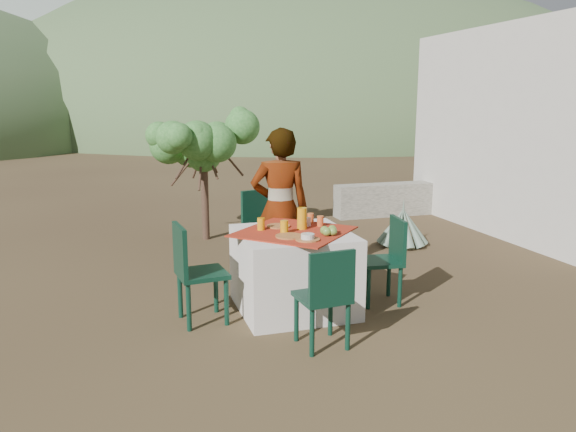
# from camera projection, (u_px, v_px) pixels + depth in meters

# --- Properties ---
(ground) EXTENTS (160.00, 160.00, 0.00)m
(ground) POSITION_uv_depth(u_px,v_px,m) (249.00, 300.00, 5.57)
(ground) COLOR #352518
(ground) RESTS_ON ground
(table) EXTENTS (1.30, 1.30, 0.76)m
(table) POSITION_uv_depth(u_px,v_px,m) (294.00, 270.00, 5.27)
(table) COLOR silver
(table) RESTS_ON ground
(chair_far) EXTENTS (0.56, 0.56, 0.97)m
(chair_far) POSITION_uv_depth(u_px,v_px,m) (265.00, 229.00, 6.25)
(chair_far) COLOR black
(chair_far) RESTS_ON ground
(chair_near) EXTENTS (0.42, 0.42, 0.83)m
(chair_near) POSITION_uv_depth(u_px,v_px,m) (326.00, 294.00, 4.40)
(chair_near) COLOR black
(chair_near) RESTS_ON ground
(chair_left) EXTENTS (0.46, 0.46, 0.90)m
(chair_left) POSITION_uv_depth(u_px,v_px,m) (193.00, 269.00, 4.92)
(chair_left) COLOR black
(chair_left) RESTS_ON ground
(chair_right) EXTENTS (0.43, 0.43, 0.84)m
(chair_right) POSITION_uv_depth(u_px,v_px,m) (387.00, 256.00, 5.44)
(chair_right) COLOR black
(chair_right) RESTS_ON ground
(person) EXTENTS (0.67, 0.49, 1.68)m
(person) POSITION_uv_depth(u_px,v_px,m) (280.00, 208.00, 5.88)
(person) COLOR #8C6651
(person) RESTS_ON ground
(shrub_tree) EXTENTS (1.37, 1.35, 1.62)m
(shrub_tree) POSITION_uv_depth(u_px,v_px,m) (207.00, 149.00, 7.83)
(shrub_tree) COLOR #4E3627
(shrub_tree) RESTS_ON ground
(agave) EXTENTS (0.70, 0.70, 0.74)m
(agave) POSITION_uv_depth(u_px,v_px,m) (403.00, 228.00, 7.63)
(agave) COLOR slate
(agave) RESTS_ON ground
(stone_wall) EXTENTS (2.60, 0.35, 0.55)m
(stone_wall) POSITION_uv_depth(u_px,v_px,m) (407.00, 198.00, 9.73)
(stone_wall) COLOR gray
(stone_wall) RESTS_ON ground
(hill_near_right) EXTENTS (48.00, 48.00, 20.00)m
(hill_near_right) POSITION_uv_depth(u_px,v_px,m) (295.00, 126.00, 42.72)
(hill_near_right) COLOR #3D5932
(hill_near_right) RESTS_ON ground
(hill_far_center) EXTENTS (60.00, 60.00, 24.00)m
(hill_far_center) POSITION_uv_depth(u_px,v_px,m) (83.00, 121.00, 53.12)
(hill_far_center) COLOR slate
(hill_far_center) RESTS_ON ground
(hill_far_right) EXTENTS (36.00, 36.00, 14.00)m
(hill_far_right) POSITION_uv_depth(u_px,v_px,m) (416.00, 120.00, 56.66)
(hill_far_right) COLOR slate
(hill_far_right) RESTS_ON ground
(plate_far) EXTENTS (0.23, 0.23, 0.01)m
(plate_far) POSITION_uv_depth(u_px,v_px,m) (278.00, 226.00, 5.36)
(plate_far) COLOR brown
(plate_far) RESTS_ON table
(plate_near) EXTENTS (0.24, 0.24, 0.01)m
(plate_near) POSITION_uv_depth(u_px,v_px,m) (289.00, 236.00, 4.97)
(plate_near) COLOR brown
(plate_near) RESTS_ON table
(glass_far) EXTENTS (0.07, 0.07, 0.11)m
(glass_far) POSITION_uv_depth(u_px,v_px,m) (261.00, 224.00, 5.22)
(glass_far) COLOR orange
(glass_far) RESTS_ON table
(glass_near) EXTENTS (0.07, 0.07, 0.12)m
(glass_near) POSITION_uv_depth(u_px,v_px,m) (284.00, 227.00, 5.09)
(glass_near) COLOR orange
(glass_near) RESTS_ON table
(juice_pitcher) EXTENTS (0.09, 0.09, 0.20)m
(juice_pitcher) POSITION_uv_depth(u_px,v_px,m) (302.00, 218.00, 5.25)
(juice_pitcher) COLOR orange
(juice_pitcher) RESTS_ON table
(bowl_plate) EXTENTS (0.22, 0.22, 0.01)m
(bowl_plate) POSITION_uv_depth(u_px,v_px,m) (308.00, 239.00, 4.85)
(bowl_plate) COLOR brown
(bowl_plate) RESTS_ON table
(white_bowl) EXTENTS (0.12, 0.12, 0.04)m
(white_bowl) POSITION_uv_depth(u_px,v_px,m) (308.00, 236.00, 4.85)
(white_bowl) COLOR silver
(white_bowl) RESTS_ON bowl_plate
(jar_left) EXTENTS (0.06, 0.06, 0.10)m
(jar_left) POSITION_uv_depth(u_px,v_px,m) (320.00, 221.00, 5.38)
(jar_left) COLOR #CF5524
(jar_left) RESTS_ON table
(jar_right) EXTENTS (0.06, 0.06, 0.10)m
(jar_right) POSITION_uv_depth(u_px,v_px,m) (311.00, 218.00, 5.50)
(jar_right) COLOR #CF5524
(jar_right) RESTS_ON table
(napkin_holder) EXTENTS (0.07, 0.05, 0.09)m
(napkin_holder) POSITION_uv_depth(u_px,v_px,m) (307.00, 222.00, 5.38)
(napkin_holder) COLOR silver
(napkin_holder) RESTS_ON table
(fruit_cluster) EXTENTS (0.16, 0.15, 0.08)m
(fruit_cluster) POSITION_uv_depth(u_px,v_px,m) (329.00, 231.00, 5.03)
(fruit_cluster) COLOR olive
(fruit_cluster) RESTS_ON table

